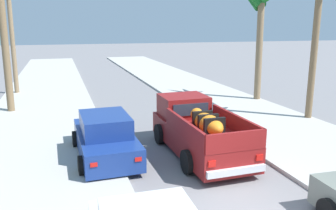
# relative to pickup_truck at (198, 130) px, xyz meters

# --- Properties ---
(sidewalk_left) EXTENTS (5.18, 60.00, 0.12)m
(sidewalk_left) POSITION_rel_pickup_truck_xyz_m (-5.40, 7.47, -0.75)
(sidewalk_left) COLOR #B2AFA8
(sidewalk_left) RESTS_ON ground
(sidewalk_right) EXTENTS (5.18, 60.00, 0.12)m
(sidewalk_right) POSITION_rel_pickup_truck_xyz_m (4.40, 7.47, -0.75)
(sidewalk_right) COLOR #B2AFA8
(sidewalk_right) RESTS_ON ground
(curb_left) EXTENTS (0.16, 60.00, 0.10)m
(curb_left) POSITION_rel_pickup_truck_xyz_m (-4.21, 7.47, -0.76)
(curb_left) COLOR silver
(curb_left) RESTS_ON ground
(curb_right) EXTENTS (0.16, 60.00, 0.10)m
(curb_right) POSITION_rel_pickup_truck_xyz_m (3.21, 7.47, -0.76)
(curb_right) COLOR silver
(curb_right) RESTS_ON ground
(pickup_truck) EXTENTS (2.28, 5.24, 1.80)m
(pickup_truck) POSITION_rel_pickup_truck_xyz_m (0.00, 0.00, 0.00)
(pickup_truck) COLOR maroon
(pickup_truck) RESTS_ON ground
(car_right_near) EXTENTS (2.09, 4.29, 1.54)m
(car_right_near) POSITION_rel_pickup_truck_xyz_m (-3.17, 0.47, -0.10)
(car_right_near) COLOR navy
(car_right_near) RESTS_ON ground
(palm_tree_left_mid) EXTENTS (3.33, 3.52, 6.81)m
(palm_tree_left_mid) POSITION_rel_pickup_truck_xyz_m (6.77, 7.14, 4.74)
(palm_tree_left_mid) COLOR #846B4C
(palm_tree_left_mid) RESTS_ON ground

